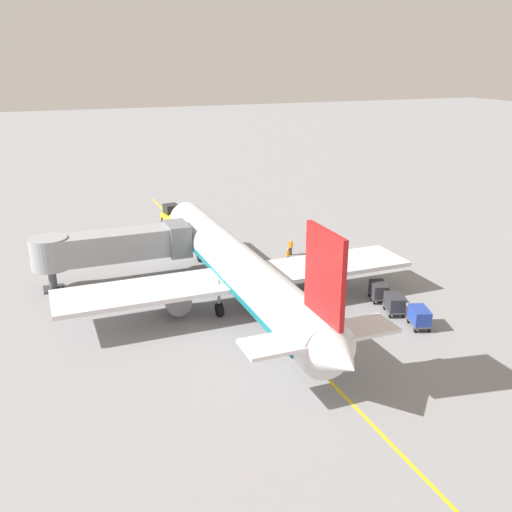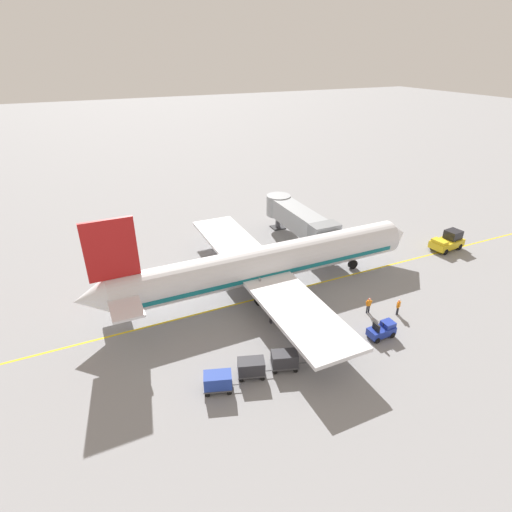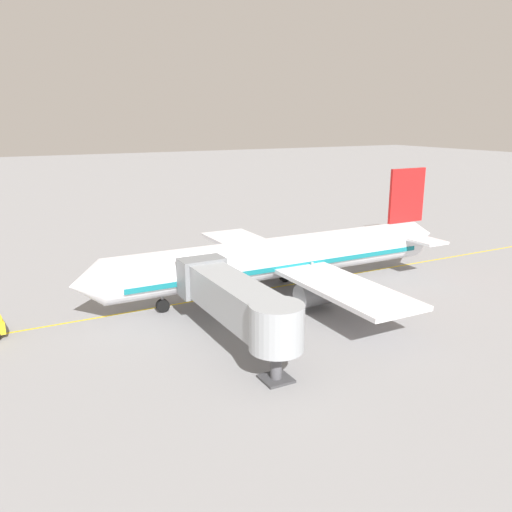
{
  "view_description": "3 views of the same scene",
  "coord_description": "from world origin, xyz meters",
  "px_view_note": "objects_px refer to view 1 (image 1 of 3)",
  "views": [
    {
      "loc": [
        -16.46,
        -42.36,
        19.89
      ],
      "look_at": [
        0.86,
        0.88,
        3.62
      ],
      "focal_mm": 40.12,
      "sensor_mm": 36.0,
      "label": 1
    },
    {
      "loc": [
        31.91,
        -16.68,
        23.12
      ],
      "look_at": [
        -2.54,
        -0.79,
        3.6
      ],
      "focal_mm": 28.33,
      "sensor_mm": 36.0,
      "label": 2
    },
    {
      "loc": [
        -40.61,
        23.5,
        15.54
      ],
      "look_at": [
        -1.54,
        2.58,
        3.79
      ],
      "focal_mm": 36.62,
      "sensor_mm": 36.0,
      "label": 3
    }
  ],
  "objects_px": {
    "pushback_tractor": "(174,216)",
    "ground_crew_wing_walker": "(308,292)",
    "baggage_cart_front": "(379,290)",
    "baggage_cart_second_in_train": "(394,303)",
    "baggage_cart_third_in_train": "(419,316)",
    "ground_crew_loader": "(288,255)",
    "parked_airliner": "(238,268)",
    "ground_crew_marshaller": "(291,246)",
    "jet_bridge": "(113,246)",
    "baggage_tug_lead": "(324,257)"
  },
  "relations": [
    {
      "from": "pushback_tractor",
      "to": "ground_crew_wing_walker",
      "type": "relative_size",
      "value": 2.73
    },
    {
      "from": "baggage_cart_front",
      "to": "baggage_cart_second_in_train",
      "type": "height_order",
      "value": "same"
    },
    {
      "from": "baggage_cart_third_in_train",
      "to": "pushback_tractor",
      "type": "bearing_deg",
      "value": 106.71
    },
    {
      "from": "pushback_tractor",
      "to": "ground_crew_wing_walker",
      "type": "xyz_separation_m",
      "value": [
        4.66,
        -27.8,
        -0.15
      ]
    },
    {
      "from": "ground_crew_wing_walker",
      "to": "ground_crew_loader",
      "type": "height_order",
      "value": "same"
    },
    {
      "from": "baggage_cart_third_in_train",
      "to": "parked_airliner",
      "type": "bearing_deg",
      "value": 140.2
    },
    {
      "from": "ground_crew_marshaller",
      "to": "baggage_cart_front",
      "type": "bearing_deg",
      "value": -81.66
    },
    {
      "from": "parked_airliner",
      "to": "baggage_cart_front",
      "type": "distance_m",
      "value": 12.25
    },
    {
      "from": "jet_bridge",
      "to": "ground_crew_marshaller",
      "type": "bearing_deg",
      "value": 2.09
    },
    {
      "from": "ground_crew_loader",
      "to": "baggage_cart_second_in_train",
      "type": "bearing_deg",
      "value": -77.49
    },
    {
      "from": "ground_crew_wing_walker",
      "to": "ground_crew_loader",
      "type": "bearing_deg",
      "value": 75.06
    },
    {
      "from": "pushback_tractor",
      "to": "baggage_cart_second_in_train",
      "type": "bearing_deg",
      "value": -72.38
    },
    {
      "from": "baggage_cart_second_in_train",
      "to": "parked_airliner",
      "type": "bearing_deg",
      "value": 149.2
    },
    {
      "from": "pushback_tractor",
      "to": "ground_crew_wing_walker",
      "type": "bearing_deg",
      "value": -80.47
    },
    {
      "from": "baggage_cart_front",
      "to": "baggage_cart_third_in_train",
      "type": "relative_size",
      "value": 1.0
    },
    {
      "from": "jet_bridge",
      "to": "baggage_cart_second_in_train",
      "type": "bearing_deg",
      "value": -38.07
    },
    {
      "from": "ground_crew_loader",
      "to": "ground_crew_marshaller",
      "type": "height_order",
      "value": "same"
    },
    {
      "from": "parked_airliner",
      "to": "baggage_cart_second_in_train",
      "type": "distance_m",
      "value": 13.11
    },
    {
      "from": "pushback_tractor",
      "to": "ground_crew_wing_walker",
      "type": "distance_m",
      "value": 28.19
    },
    {
      "from": "baggage_cart_second_in_train",
      "to": "ground_crew_loader",
      "type": "bearing_deg",
      "value": 102.51
    },
    {
      "from": "pushback_tractor",
      "to": "baggage_tug_lead",
      "type": "relative_size",
      "value": 1.83
    },
    {
      "from": "baggage_cart_third_in_train",
      "to": "ground_crew_wing_walker",
      "type": "relative_size",
      "value": 1.76
    },
    {
      "from": "parked_airliner",
      "to": "ground_crew_loader",
      "type": "relative_size",
      "value": 22.01
    },
    {
      "from": "pushback_tractor",
      "to": "ground_crew_loader",
      "type": "xyz_separation_m",
      "value": [
        7.17,
        -18.4,
        -0.15
      ]
    },
    {
      "from": "jet_bridge",
      "to": "baggage_cart_front",
      "type": "distance_m",
      "value": 24.22
    },
    {
      "from": "baggage_cart_second_in_train",
      "to": "ground_crew_marshaller",
      "type": "xyz_separation_m",
      "value": [
        -1.67,
        16.36,
        0.0
      ]
    },
    {
      "from": "baggage_cart_third_in_train",
      "to": "jet_bridge",
      "type": "bearing_deg",
      "value": 137.59
    },
    {
      "from": "ground_crew_loader",
      "to": "ground_crew_marshaller",
      "type": "distance_m",
      "value": 2.82
    },
    {
      "from": "pushback_tractor",
      "to": "baggage_cart_second_in_train",
      "type": "distance_m",
      "value": 33.9
    },
    {
      "from": "ground_crew_wing_walker",
      "to": "baggage_tug_lead",
      "type": "bearing_deg",
      "value": 53.76
    },
    {
      "from": "baggage_tug_lead",
      "to": "baggage_cart_second_in_train",
      "type": "height_order",
      "value": "baggage_tug_lead"
    },
    {
      "from": "baggage_cart_second_in_train",
      "to": "jet_bridge",
      "type": "bearing_deg",
      "value": 141.93
    },
    {
      "from": "baggage_tug_lead",
      "to": "ground_crew_marshaller",
      "type": "height_order",
      "value": "ground_crew_marshaller"
    },
    {
      "from": "baggage_tug_lead",
      "to": "ground_crew_wing_walker",
      "type": "distance_m",
      "value": 10.12
    },
    {
      "from": "pushback_tractor",
      "to": "baggage_cart_second_in_train",
      "type": "xyz_separation_m",
      "value": [
        10.26,
        -32.31,
        -0.15
      ]
    },
    {
      "from": "pushback_tractor",
      "to": "baggage_tug_lead",
      "type": "distance_m",
      "value": 22.34
    },
    {
      "from": "baggage_tug_lead",
      "to": "baggage_cart_second_in_train",
      "type": "xyz_separation_m",
      "value": [
        -0.39,
        -12.68,
        0.24
      ]
    },
    {
      "from": "parked_airliner",
      "to": "baggage_cart_second_in_train",
      "type": "xyz_separation_m",
      "value": [
        11.1,
        -6.62,
        -2.24
      ]
    },
    {
      "from": "baggage_tug_lead",
      "to": "baggage_cart_second_in_train",
      "type": "distance_m",
      "value": 12.69
    },
    {
      "from": "baggage_cart_front",
      "to": "jet_bridge",
      "type": "bearing_deg",
      "value": 147.63
    },
    {
      "from": "parked_airliner",
      "to": "baggage_tug_lead",
      "type": "bearing_deg",
      "value": 27.83
    },
    {
      "from": "baggage_cart_second_in_train",
      "to": "baggage_cart_third_in_train",
      "type": "distance_m",
      "value": 2.9
    },
    {
      "from": "jet_bridge",
      "to": "ground_crew_marshaller",
      "type": "relative_size",
      "value": 8.45
    },
    {
      "from": "pushback_tractor",
      "to": "ground_crew_loader",
      "type": "bearing_deg",
      "value": -68.7
    },
    {
      "from": "jet_bridge",
      "to": "baggage_tug_lead",
      "type": "height_order",
      "value": "jet_bridge"
    },
    {
      "from": "ground_crew_wing_walker",
      "to": "ground_crew_marshaller",
      "type": "relative_size",
      "value": 1.0
    },
    {
      "from": "baggage_cart_front",
      "to": "baggage_cart_third_in_train",
      "type": "distance_m",
      "value": 5.67
    },
    {
      "from": "baggage_cart_front",
      "to": "ground_crew_wing_walker",
      "type": "xyz_separation_m",
      "value": [
        -5.92,
        1.73,
        0.0
      ]
    },
    {
      "from": "baggage_cart_second_in_train",
      "to": "ground_crew_loader",
      "type": "height_order",
      "value": "ground_crew_loader"
    },
    {
      "from": "pushback_tractor",
      "to": "baggage_cart_front",
      "type": "xyz_separation_m",
      "value": [
        10.58,
        -29.53,
        -0.15
      ]
    }
  ]
}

